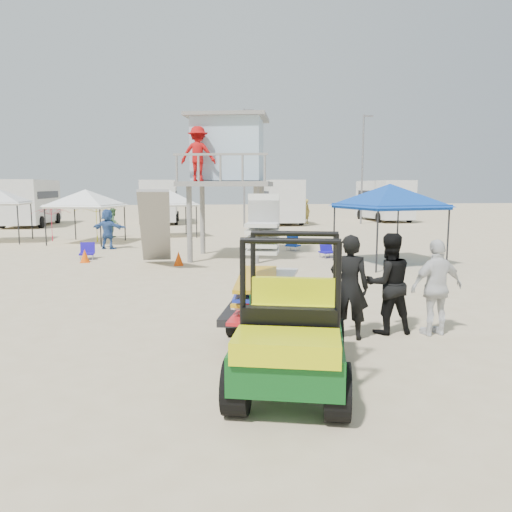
{
  "coord_description": "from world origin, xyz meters",
  "views": [
    {
      "loc": [
        -0.96,
        -7.57,
        2.79
      ],
      "look_at": [
        0.5,
        3.0,
        1.3
      ],
      "focal_mm": 35.0,
      "sensor_mm": 36.0,
      "label": 1
    }
  ],
  "objects": [
    {
      "name": "ground",
      "position": [
        0.0,
        0.0,
        0.0
      ],
      "size": [
        140.0,
        140.0,
        0.0
      ],
      "primitive_type": "plane",
      "color": "beige",
      "rests_on": "ground"
    },
    {
      "name": "utility_cart",
      "position": [
        0.43,
        -0.98,
        0.98
      ],
      "size": [
        2.06,
        3.04,
        2.11
      ],
      "color": "#0B4916",
      "rests_on": "ground"
    },
    {
      "name": "surf_trailer",
      "position": [
        0.44,
        1.36,
        0.95
      ],
      "size": [
        1.93,
        2.79,
        2.34
      ],
      "color": "black",
      "rests_on": "ground"
    },
    {
      "name": "man_left",
      "position": [
        1.96,
        1.06,
        0.97
      ],
      "size": [
        0.83,
        0.71,
        1.93
      ],
      "primitive_type": "imported",
      "rotation": [
        0.0,
        0.0,
        2.73
      ],
      "color": "black",
      "rests_on": "ground"
    },
    {
      "name": "man_mid",
      "position": [
        2.81,
        1.31,
        0.96
      ],
      "size": [
        0.95,
        0.74,
        1.93
      ],
      "primitive_type": "imported",
      "rotation": [
        0.0,
        0.0,
        3.15
      ],
      "color": "black",
      "rests_on": "ground"
    },
    {
      "name": "man_right",
      "position": [
        3.66,
        1.06,
        0.91
      ],
      "size": [
        1.12,
        0.59,
        1.82
      ],
      "primitive_type": "imported",
      "rotation": [
        0.0,
        0.0,
        3.29
      ],
      "color": "silver",
      "rests_on": "ground"
    },
    {
      "name": "lifeguard_tower",
      "position": [
        0.5,
        11.89,
        3.99
      ],
      "size": [
        4.01,
        4.01,
        5.36
      ],
      "color": "gray",
      "rests_on": "ground"
    },
    {
      "name": "canopy_blue",
      "position": [
        6.22,
        9.5,
        2.74
      ],
      "size": [
        3.58,
        3.58,
        3.29
      ],
      "color": "black",
      "rests_on": "ground"
    },
    {
      "name": "canopy_white_a",
      "position": [
        -5.88,
        17.97,
        2.5
      ],
      "size": [
        3.63,
        3.63,
        3.05
      ],
      "color": "black",
      "rests_on": "ground"
    },
    {
      "name": "canopy_white_c",
      "position": [
        -1.93,
        20.66,
        2.45
      ],
      "size": [
        3.14,
        3.14,
        3.0
      ],
      "color": "black",
      "rests_on": "ground"
    },
    {
      "name": "umbrella_a",
      "position": [
        -7.8,
        18.99,
        0.89
      ],
      "size": [
        2.39,
        2.42,
        1.77
      ],
      "primitive_type": "imported",
      "rotation": [
        0.0,
        0.0,
        0.27
      ],
      "color": "red",
      "rests_on": "ground"
    },
    {
      "name": "umbrella_b",
      "position": [
        -5.45,
        18.27,
        0.98
      ],
      "size": [
        2.71,
        2.74,
        1.97
      ],
      "primitive_type": "imported",
      "rotation": [
        0.0,
        0.0,
        0.31
      ],
      "color": "yellow",
      "rests_on": "ground"
    },
    {
      "name": "cone_near",
      "position": [
        -1.29,
        10.2,
        0.25
      ],
      "size": [
        0.34,
        0.34,
        0.5
      ],
      "primitive_type": "cone",
      "color": "#E94907",
      "rests_on": "ground"
    },
    {
      "name": "cone_far",
      "position": [
        -4.74,
        11.38,
        0.25
      ],
      "size": [
        0.34,
        0.34,
        0.5
      ],
      "primitive_type": "cone",
      "color": "#F15307",
      "rests_on": "ground"
    },
    {
      "name": "beach_chair_a",
      "position": [
        -4.82,
        12.26,
        0.31
      ],
      "size": [
        0.59,
        0.63,
        0.64
      ],
      "color": "#1E0FA6",
      "rests_on": "ground"
    },
    {
      "name": "beach_chair_b",
      "position": [
        4.5,
        11.47,
        0.31
      ],
      "size": [
        0.66,
        0.72,
        0.64
      ],
      "color": "#170FA4",
      "rests_on": "ground"
    },
    {
      "name": "beach_chair_c",
      "position": [
        3.62,
        13.83,
        0.31
      ],
      "size": [
        0.73,
        0.84,
        0.64
      ],
      "color": "#0E319C",
      "rests_on": "ground"
    },
    {
      "name": "rv_far_left",
      "position": [
        -12.0,
        29.99,
        1.8
      ],
      "size": [
        2.64,
        6.8,
        3.25
      ],
      "color": "silver",
      "rests_on": "ground"
    },
    {
      "name": "rv_mid_left",
      "position": [
        -3.0,
        31.49,
        1.8
      ],
      "size": [
        2.65,
        6.5,
        3.25
      ],
      "color": "silver",
      "rests_on": "ground"
    },
    {
      "name": "rv_mid_right",
      "position": [
        6.0,
        29.99,
        1.8
      ],
      "size": [
        2.64,
        7.0,
        3.25
      ],
      "color": "silver",
      "rests_on": "ground"
    },
    {
      "name": "rv_far_right",
      "position": [
        15.0,
        31.49,
        1.8
      ],
      "size": [
        2.64,
        6.6,
        3.25
      ],
      "color": "silver",
      "rests_on": "ground"
    },
    {
      "name": "light_pole_left",
      "position": [
        3.0,
        27.0,
        4.0
      ],
      "size": [
        0.14,
        0.14,
        8.0
      ],
      "primitive_type": "cylinder",
      "color": "slate",
      "rests_on": "ground"
    },
    {
      "name": "light_pole_right",
      "position": [
        12.0,
        28.5,
        4.0
      ],
      "size": [
        0.14,
        0.14,
        8.0
      ],
      "primitive_type": "cylinder",
      "color": "slate",
      "rests_on": "ground"
    },
    {
      "name": "distant_beachgoers",
      "position": [
        -2.26,
        19.46,
        0.88
      ],
      "size": [
        13.73,
        15.03,
        1.85
      ],
      "color": "#46754B",
      "rests_on": "ground"
    }
  ]
}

